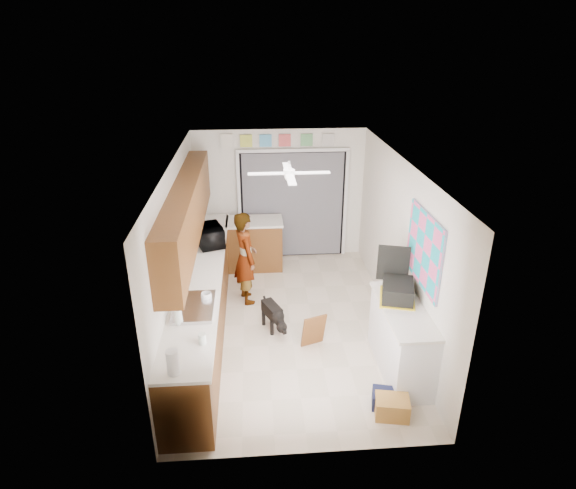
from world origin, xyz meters
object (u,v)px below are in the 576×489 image
object	(u,v)px
soap_bottle	(178,314)
paper_towel_roll	(173,362)
microwave	(210,236)
navy_crate	(386,399)
cardboard_box	(392,407)
dog	(272,315)
cup	(206,297)
man	(245,258)
suitcase	(398,291)

from	to	relation	value
soap_bottle	paper_towel_roll	size ratio (longest dim) A/B	0.97
microwave	navy_crate	xyz separation A→B (m)	(2.22, -2.82, -1.00)
cardboard_box	dog	size ratio (longest dim) A/B	0.65
cup	dog	distance (m)	1.35
cardboard_box	navy_crate	world-z (taller)	cardboard_box
man	soap_bottle	bearing A→B (deg)	143.51
soap_bottle	suitcase	size ratio (longest dim) A/B	0.52
paper_towel_roll	navy_crate	bearing A→B (deg)	9.27
cup	man	bearing A→B (deg)	72.85
soap_bottle	dog	distance (m)	1.88
soap_bottle	paper_towel_roll	xyz separation A→B (m)	(0.07, -0.91, 0.00)
navy_crate	cup	bearing A→B (deg)	153.92
suitcase	navy_crate	bearing A→B (deg)	-93.81
suitcase	cardboard_box	size ratio (longest dim) A/B	1.34
microwave	soap_bottle	world-z (taller)	microwave
dog	paper_towel_roll	bearing A→B (deg)	-139.70
microwave	suitcase	bearing A→B (deg)	-145.56
microwave	soap_bottle	xyz separation A→B (m)	(-0.21, -2.30, -0.02)
soap_bottle	man	xyz separation A→B (m)	(0.77, 2.11, -0.30)
cardboard_box	suitcase	bearing A→B (deg)	74.82
soap_bottle	paper_towel_roll	world-z (taller)	paper_towel_roll
man	dog	world-z (taller)	man
microwave	cardboard_box	bearing A→B (deg)	-161.71
microwave	navy_crate	bearing A→B (deg)	-160.48
paper_towel_roll	microwave	bearing A→B (deg)	87.45
navy_crate	man	xyz separation A→B (m)	(-1.66, 2.63, 0.68)
navy_crate	paper_towel_roll	bearing A→B (deg)	-170.73
suitcase	man	xyz separation A→B (m)	(-1.98, 1.71, -0.27)
microwave	cardboard_box	xyz separation A→B (m)	(2.25, -2.99, -0.98)
navy_crate	soap_bottle	bearing A→B (deg)	167.81
suitcase	dog	bearing A→B (deg)	167.95
soap_bottle	navy_crate	bearing A→B (deg)	-12.19
paper_towel_roll	dog	bearing A→B (deg)	63.04
cardboard_box	man	xyz separation A→B (m)	(-1.69, 2.80, 0.66)
soap_bottle	cup	size ratio (longest dim) A/B	1.94
cup	suitcase	world-z (taller)	suitcase
paper_towel_roll	navy_crate	xyz separation A→B (m)	(2.37, 0.39, -0.98)
suitcase	cardboard_box	distance (m)	1.46
cup	man	distance (m)	1.67
soap_bottle	dog	bearing A→B (deg)	46.74
cardboard_box	dog	xyz separation A→B (m)	(-1.31, 1.91, 0.11)
suitcase	man	world-z (taller)	man
paper_towel_roll	man	world-z (taller)	man
microwave	man	bearing A→B (deg)	-127.53
paper_towel_roll	suitcase	xyz separation A→B (m)	(2.69, 1.30, -0.03)
cup	paper_towel_roll	world-z (taller)	paper_towel_roll
navy_crate	suitcase	bearing A→B (deg)	70.75
cup	paper_towel_roll	bearing A→B (deg)	-98.63
cardboard_box	navy_crate	distance (m)	0.17
cardboard_box	dog	distance (m)	2.32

